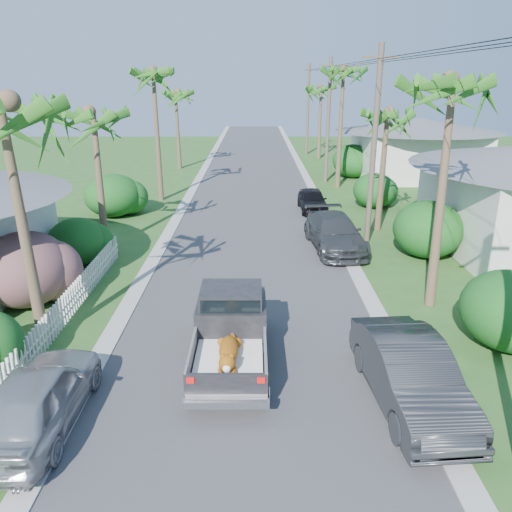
{
  "coord_description": "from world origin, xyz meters",
  "views": [
    {
      "loc": [
        0.15,
        -10.12,
        7.52
      ],
      "look_at": [
        0.19,
        7.05,
        1.4
      ],
      "focal_mm": 35.0,
      "sensor_mm": 36.0,
      "label": 1
    }
  ],
  "objects_px": {
    "parked_car_ln": "(38,398)",
    "palm_r_d": "(321,87)",
    "palm_r_a": "(456,82)",
    "palm_r_c": "(344,69)",
    "palm_l_d": "(176,92)",
    "palm_r_b": "(387,113)",
    "pickup_truck": "(231,326)",
    "parked_car_rf": "(312,200)",
    "utility_pole_c": "(328,120)",
    "palm_l_b": "(92,113)",
    "parked_car_rm": "(335,233)",
    "parked_car_rn": "(410,374)",
    "house_right_far": "(416,151)",
    "palm_l_c": "(153,72)",
    "utility_pole_b": "(374,146)",
    "palm_l_a": "(3,103)",
    "utility_pole_d": "(308,109)"
  },
  "relations": [
    {
      "from": "parked_car_rf",
      "to": "utility_pole_c",
      "type": "height_order",
      "value": "utility_pole_c"
    },
    {
      "from": "parked_car_rn",
      "to": "palm_l_b",
      "type": "relative_size",
      "value": 0.66
    },
    {
      "from": "parked_car_rm",
      "to": "palm_r_b",
      "type": "distance_m",
      "value": 6.59
    },
    {
      "from": "parked_car_rn",
      "to": "palm_r_c",
      "type": "relative_size",
      "value": 0.52
    },
    {
      "from": "parked_car_rn",
      "to": "utility_pole_d",
      "type": "height_order",
      "value": "utility_pole_d"
    },
    {
      "from": "pickup_truck",
      "to": "palm_l_d",
      "type": "relative_size",
      "value": 0.66
    },
    {
      "from": "parked_car_rf",
      "to": "palm_l_c",
      "type": "relative_size",
      "value": 0.42
    },
    {
      "from": "palm_r_c",
      "to": "palm_l_a",
      "type": "bearing_deg",
      "value": -118.33
    },
    {
      "from": "palm_l_d",
      "to": "utility_pole_d",
      "type": "height_order",
      "value": "utility_pole_d"
    },
    {
      "from": "palm_l_d",
      "to": "palm_r_a",
      "type": "height_order",
      "value": "palm_r_a"
    },
    {
      "from": "parked_car_rm",
      "to": "palm_l_b",
      "type": "relative_size",
      "value": 0.72
    },
    {
      "from": "parked_car_ln",
      "to": "palm_l_b",
      "type": "distance_m",
      "value": 13.9
    },
    {
      "from": "palm_l_c",
      "to": "palm_r_a",
      "type": "bearing_deg",
      "value": -52.45
    },
    {
      "from": "parked_car_rm",
      "to": "utility_pole_c",
      "type": "height_order",
      "value": "utility_pole_c"
    },
    {
      "from": "parked_car_rn",
      "to": "utility_pole_c",
      "type": "bearing_deg",
      "value": 81.87
    },
    {
      "from": "palm_l_c",
      "to": "utility_pole_b",
      "type": "relative_size",
      "value": 1.02
    },
    {
      "from": "palm_l_a",
      "to": "house_right_far",
      "type": "distance_m",
      "value": 33.48
    },
    {
      "from": "palm_l_a",
      "to": "palm_l_c",
      "type": "distance_m",
      "value": 19.03
    },
    {
      "from": "parked_car_rm",
      "to": "parked_car_ln",
      "type": "relative_size",
      "value": 1.2
    },
    {
      "from": "house_right_far",
      "to": "palm_l_d",
      "type": "bearing_deg",
      "value": 168.41
    },
    {
      "from": "palm_l_d",
      "to": "palm_r_a",
      "type": "bearing_deg",
      "value": -65.43
    },
    {
      "from": "house_right_far",
      "to": "utility_pole_b",
      "type": "relative_size",
      "value": 1.0
    },
    {
      "from": "palm_r_a",
      "to": "palm_r_c",
      "type": "height_order",
      "value": "palm_r_c"
    },
    {
      "from": "palm_l_d",
      "to": "palm_r_b",
      "type": "bearing_deg",
      "value": -55.41
    },
    {
      "from": "parked_car_rm",
      "to": "palm_r_a",
      "type": "bearing_deg",
      "value": -73.21
    },
    {
      "from": "utility_pole_c",
      "to": "parked_car_rn",
      "type": "bearing_deg",
      "value": -93.54
    },
    {
      "from": "pickup_truck",
      "to": "palm_r_d",
      "type": "distance_m",
      "value": 38.76
    },
    {
      "from": "palm_l_c",
      "to": "parked_car_rm",
      "type": "bearing_deg",
      "value": -45.47
    },
    {
      "from": "parked_car_ln",
      "to": "palm_r_d",
      "type": "distance_m",
      "value": 42.6
    },
    {
      "from": "parked_car_rf",
      "to": "parked_car_ln",
      "type": "bearing_deg",
      "value": -114.44
    },
    {
      "from": "parked_car_ln",
      "to": "house_right_far",
      "type": "bearing_deg",
      "value": -119.59
    },
    {
      "from": "palm_l_d",
      "to": "palm_l_b",
      "type": "bearing_deg",
      "value": -90.78
    },
    {
      "from": "palm_l_b",
      "to": "palm_r_b",
      "type": "distance_m",
      "value": 13.73
    },
    {
      "from": "parked_car_ln",
      "to": "utility_pole_d",
      "type": "xyz_separation_m",
      "value": [
        10.34,
        43.65,
        3.84
      ]
    },
    {
      "from": "palm_l_a",
      "to": "palm_l_d",
      "type": "height_order",
      "value": "palm_l_a"
    },
    {
      "from": "palm_r_c",
      "to": "parked_car_rm",
      "type": "bearing_deg",
      "value": -99.51
    },
    {
      "from": "house_right_far",
      "to": "utility_pole_c",
      "type": "bearing_deg",
      "value": -164.88
    },
    {
      "from": "pickup_truck",
      "to": "palm_r_c",
      "type": "height_order",
      "value": "palm_r_c"
    },
    {
      "from": "palm_r_c",
      "to": "utility_pole_c",
      "type": "relative_size",
      "value": 1.04
    },
    {
      "from": "house_right_far",
      "to": "parked_car_rm",
      "type": "bearing_deg",
      "value": -116.92
    },
    {
      "from": "utility_pole_b",
      "to": "house_right_far",
      "type": "bearing_deg",
      "value": 66.48
    },
    {
      "from": "utility_pole_d",
      "to": "palm_l_b",
      "type": "bearing_deg",
      "value": -111.8
    },
    {
      "from": "parked_car_rn",
      "to": "parked_car_ln",
      "type": "relative_size",
      "value": 1.09
    },
    {
      "from": "parked_car_rn",
      "to": "palm_r_d",
      "type": "height_order",
      "value": "palm_r_d"
    },
    {
      "from": "utility_pole_c",
      "to": "palm_l_d",
      "type": "bearing_deg",
      "value": 153.62
    },
    {
      "from": "palm_l_a",
      "to": "palm_r_a",
      "type": "xyz_separation_m",
      "value": [
        12.5,
        3.0,
        0.49
      ]
    },
    {
      "from": "pickup_truck",
      "to": "palm_l_b",
      "type": "height_order",
      "value": "palm_l_b"
    },
    {
      "from": "parked_car_rm",
      "to": "palm_l_c",
      "type": "xyz_separation_m",
      "value": [
        -9.85,
        10.02,
        7.14
      ]
    },
    {
      "from": "parked_car_rm",
      "to": "utility_pole_b",
      "type": "distance_m",
      "value": 4.33
    },
    {
      "from": "parked_car_ln",
      "to": "palm_l_b",
      "type": "bearing_deg",
      "value": -80.27
    }
  ]
}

